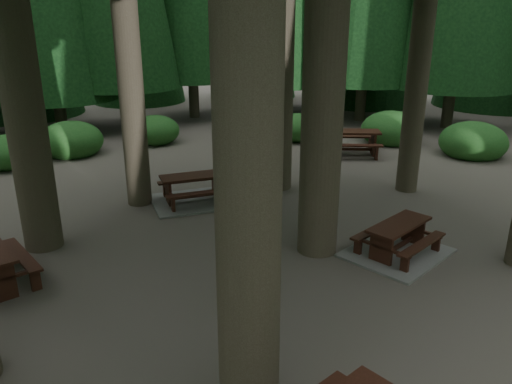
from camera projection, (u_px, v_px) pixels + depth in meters
ground at (292, 262)px, 10.27m from camera, size 80.00×80.00×0.00m
picnic_table_a at (397, 244)px, 10.56m from camera, size 2.43×2.16×0.71m
picnic_table_c at (195, 193)px, 13.53m from camera, size 2.58×2.27×0.76m
picnic_table_d at (351, 139)px, 18.08m from camera, size 2.61×2.51×0.89m
shrub_ring at (298, 225)px, 11.09m from camera, size 23.86×24.64×1.49m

